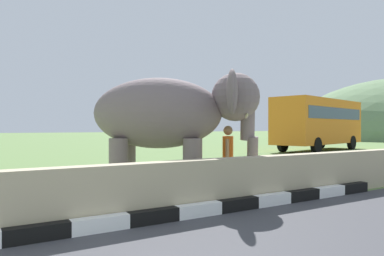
# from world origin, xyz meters

# --- Properties ---
(striped_curb) EXTENTS (16.20, 0.20, 0.24)m
(striped_curb) POSITION_xyz_m (-0.35, 3.28, 0.12)
(striped_curb) COLOR white
(striped_curb) RESTS_ON ground_plane
(barrier_parapet) EXTENTS (28.00, 0.36, 1.00)m
(barrier_parapet) POSITION_xyz_m (2.00, 3.58, 0.50)
(barrier_parapet) COLOR tan
(barrier_parapet) RESTS_ON ground_plane
(elephant) EXTENTS (3.95, 3.57, 2.92)m
(elephant) POSITION_xyz_m (3.44, 5.45, 1.91)
(elephant) COLOR slate
(elephant) RESTS_ON ground_plane
(person_handler) EXTENTS (0.48, 0.53, 1.66)m
(person_handler) POSITION_xyz_m (4.67, 4.88, 0.93)
(person_handler) COLOR navy
(person_handler) RESTS_ON ground_plane
(bus_orange) EXTENTS (9.28, 4.64, 3.50)m
(bus_orange) POSITION_xyz_m (19.79, 14.43, 2.08)
(bus_orange) COLOR orange
(bus_orange) RESTS_ON ground_plane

